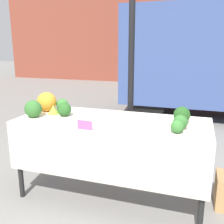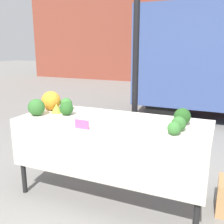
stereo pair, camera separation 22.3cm
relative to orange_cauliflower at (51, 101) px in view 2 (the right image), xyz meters
name	(u,v)px [view 2 (the right image)]	position (x,y,z in m)	size (l,w,h in m)	color
ground_plane	(112,194)	(0.80, -0.10, -0.94)	(40.00, 40.00, 0.00)	gray
building_facade	(203,27)	(0.80, 8.87, 1.32)	(16.00, 0.60, 4.52)	brown
tent_pole	(136,64)	(0.84, 0.50, 0.40)	(0.07, 0.07, 2.68)	black
market_table	(109,132)	(0.80, -0.17, -0.22)	(1.90, 0.77, 0.83)	beige
orange_cauliflower	(51,101)	(0.00, 0.00, 0.00)	(0.22, 0.22, 0.22)	orange
romanesco_head	(57,108)	(0.13, -0.09, -0.06)	(0.12, 0.12, 0.10)	#93B238
broccoli_head_0	(182,116)	(1.46, 0.01, -0.03)	(0.16, 0.16, 0.16)	#23511E
broccoli_head_1	(66,104)	(0.15, 0.08, -0.04)	(0.14, 0.14, 0.14)	#387533
broccoli_head_2	(66,108)	(0.28, -0.12, -0.04)	(0.14, 0.14, 0.14)	#285B23
broccoli_head_3	(174,128)	(1.45, -0.32, -0.05)	(0.11, 0.11, 0.11)	#387533
broccoli_head_4	(36,107)	(0.00, -0.26, -0.02)	(0.18, 0.18, 0.18)	#336B2D
broccoli_head_5	(179,124)	(1.46, -0.19, -0.04)	(0.13, 0.13, 0.13)	#336B2D
price_sign	(82,124)	(0.67, -0.48, -0.07)	(0.14, 0.01, 0.08)	#F45B9E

